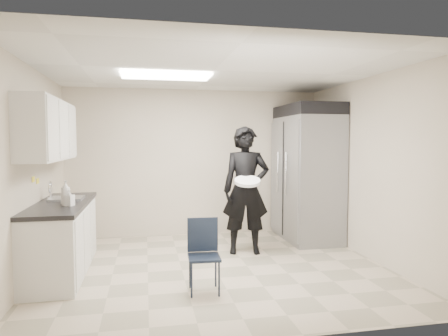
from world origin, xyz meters
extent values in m
plane|color=#B6A68F|center=(0.00, 0.00, 0.00)|extent=(4.50, 4.50, 0.00)
plane|color=silver|center=(0.00, 0.00, 2.60)|extent=(4.50, 4.50, 0.00)
plane|color=#BFB29E|center=(0.00, 2.00, 1.30)|extent=(4.50, 0.00, 4.50)
plane|color=#BFB29E|center=(-2.25, 0.00, 1.30)|extent=(0.00, 4.00, 4.00)
plane|color=#BFB29E|center=(2.25, 0.00, 1.30)|extent=(0.00, 4.00, 4.00)
cube|color=white|center=(-0.60, 0.40, 2.57)|extent=(1.20, 0.60, 0.02)
cube|color=silver|center=(-1.95, 0.20, 0.43)|extent=(0.60, 1.90, 0.86)
cube|color=black|center=(-1.95, 0.20, 0.89)|extent=(0.64, 1.95, 0.05)
cube|color=gray|center=(-1.93, 0.45, 0.87)|extent=(0.42, 0.40, 0.14)
cylinder|color=silver|center=(-2.13, 0.45, 1.02)|extent=(0.02, 0.02, 0.24)
cube|color=silver|center=(-2.08, 0.20, 1.83)|extent=(0.35, 1.80, 0.75)
cube|color=black|center=(-2.14, 1.35, 1.62)|extent=(0.22, 0.30, 0.35)
cube|color=yellow|center=(-2.24, 0.10, 1.22)|extent=(0.00, 0.12, 0.07)
cube|color=yellow|center=(-2.24, 0.30, 1.18)|extent=(0.00, 0.12, 0.07)
cube|color=gray|center=(1.83, 1.27, 1.05)|extent=(0.80, 1.35, 2.10)
cube|color=black|center=(1.83, 1.27, 2.20)|extent=(0.80, 1.35, 0.20)
cube|color=black|center=(-0.26, -0.81, 0.39)|extent=(0.37, 0.37, 0.79)
imported|color=black|center=(0.58, 0.64, 0.95)|extent=(0.77, 0.57, 1.91)
cylinder|color=white|center=(0.54, 0.39, 1.11)|extent=(0.43, 0.43, 0.05)
imported|color=white|center=(-1.84, -0.06, 1.06)|extent=(0.16, 0.16, 0.30)
imported|color=#A9A7B3|center=(-1.79, -0.11, 1.01)|extent=(0.12, 0.12, 0.20)
camera|label=1|loc=(-0.89, -5.13, 1.69)|focal=32.00mm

